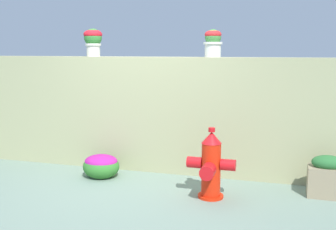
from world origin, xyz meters
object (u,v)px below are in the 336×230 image
at_px(potted_plant_1, 93,39).
at_px(flower_bush_left, 101,165).
at_px(fire_hydrant, 211,166).
at_px(potted_plant_2, 213,41).
at_px(planter_box, 327,177).

height_order(potted_plant_1, flower_bush_left, potted_plant_1).
height_order(fire_hydrant, flower_bush_left, fire_hydrant).
bearing_deg(potted_plant_1, potted_plant_2, 0.98).
xyz_separation_m(potted_plant_1, flower_bush_left, (0.36, -0.58, -1.76)).
xyz_separation_m(potted_plant_2, flower_bush_left, (-1.46, -0.61, -1.72)).
relative_size(potted_plant_1, flower_bush_left, 0.80).
relative_size(potted_plant_1, potted_plant_2, 1.08).
xyz_separation_m(fire_hydrant, planter_box, (1.36, 0.43, -0.15)).
bearing_deg(fire_hydrant, potted_plant_1, 154.40).
height_order(potted_plant_2, flower_bush_left, potted_plant_2).
bearing_deg(flower_bush_left, potted_plant_1, 121.65).
distance_m(potted_plant_2, planter_box, 2.32).
distance_m(potted_plant_2, flower_bush_left, 2.34).
bearing_deg(fire_hydrant, flower_bush_left, 167.09).
distance_m(flower_bush_left, planter_box, 2.99).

